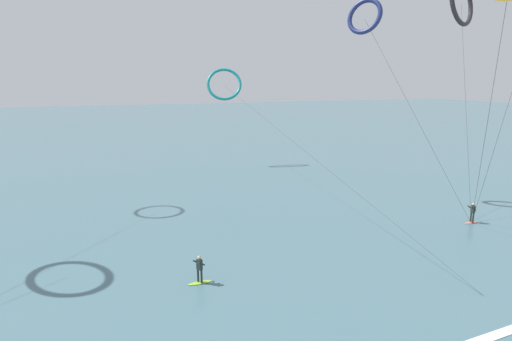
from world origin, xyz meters
TOP-DOWN VIEW (x-y plane):
  - sea_water at (0.00, 108.29)m, footprint 400.00×200.00m
  - surfer_lime at (-4.44, 20.99)m, footprint 1.40×0.72m
  - surfer_coral at (18.95, 22.65)m, footprint 1.40×0.63m
  - kite_teal at (7.56, 53.61)m, footprint 5.27×42.09m
  - kite_navy at (14.54, 32.65)m, footprint 5.81×11.86m
  - kite_charcoal at (23.26, 29.92)m, footprint 6.65×8.63m

SIDE VIEW (x-z plane):
  - sea_water at x=0.00m, z-range 0.00..0.08m
  - surfer_lime at x=-4.44m, z-range -0.03..1.67m
  - surfer_coral at x=18.95m, z-range -0.03..1.67m
  - kite_teal at x=7.56m, z-range 4.42..17.72m
  - kite_navy at x=14.54m, z-range 7.80..26.84m
  - kite_charcoal at x=23.26m, z-range 8.21..29.14m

